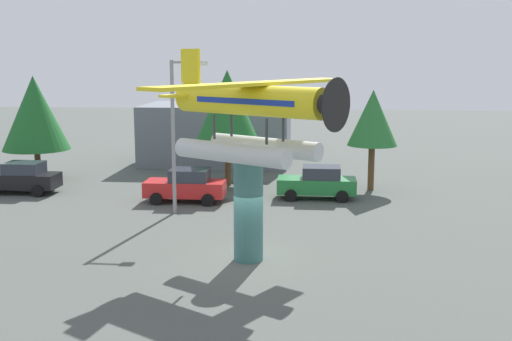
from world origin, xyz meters
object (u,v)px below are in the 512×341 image
at_px(display_pedestal, 248,210).
at_px(car_mid_red, 186,185).
at_px(floatplane_monument, 251,114).
at_px(car_near_black, 21,178).
at_px(streetlight_primary, 177,125).
at_px(car_far_green, 318,182).
at_px(tree_east, 227,110).
at_px(storefront_building, 217,134).
at_px(tree_center_back, 373,118).
at_px(tree_west, 35,113).

height_order(display_pedestal, car_mid_red, display_pedestal).
relative_size(floatplane_monument, car_near_black, 2.24).
bearing_deg(streetlight_primary, car_mid_red, 92.93).
height_order(car_mid_red, car_far_green, same).
distance_m(display_pedestal, streetlight_primary, 8.43).
bearing_deg(car_mid_red, tree_east, -109.63).
xyz_separation_m(floatplane_monument, tree_east, (-2.81, 13.87, -1.02)).
distance_m(streetlight_primary, storefront_building, 15.24).
height_order(car_near_black, car_far_green, same).
distance_m(streetlight_primary, tree_east, 7.03).
relative_size(car_far_green, storefront_building, 0.41).
xyz_separation_m(car_near_black, tree_east, (11.21, 3.20, 3.62)).
height_order(streetlight_primary, tree_center_back, streetlight_primary).
xyz_separation_m(car_near_black, car_far_green, (16.51, 0.19, 0.00)).
height_order(storefront_building, tree_east, tree_east).
bearing_deg(storefront_building, display_pedestal, -78.19).
relative_size(floatplane_monument, car_far_green, 2.24).
distance_m(car_mid_red, tree_west, 11.85).
relative_size(streetlight_primary, storefront_building, 0.72).
bearing_deg(storefront_building, streetlight_primary, -88.35).
relative_size(tree_west, tree_east, 0.94).
bearing_deg(streetlight_primary, display_pedestal, -58.98).
relative_size(car_far_green, streetlight_primary, 0.57).
bearing_deg(tree_east, car_far_green, -29.55).
height_order(display_pedestal, car_far_green, display_pedestal).
distance_m(tree_west, tree_east, 11.89).
bearing_deg(storefront_building, tree_west, -142.07).
xyz_separation_m(car_mid_red, streetlight_primary, (0.12, -2.42, 3.45)).
height_order(display_pedestal, floatplane_monument, floatplane_monument).
relative_size(car_near_black, car_mid_red, 1.00).
relative_size(car_mid_red, streetlight_primary, 0.57).
bearing_deg(car_far_green, car_mid_red, 11.88).
xyz_separation_m(floatplane_monument, car_mid_red, (-4.40, 9.42, -4.64)).
distance_m(display_pedestal, floatplane_monument, 3.60).
bearing_deg(floatplane_monument, tree_west, 167.58).
bearing_deg(tree_center_back, car_far_green, -139.87).
bearing_deg(tree_west, tree_center_back, -2.46).
bearing_deg(car_near_black, car_far_green, -179.33).
relative_size(display_pedestal, floatplane_monument, 0.41).
bearing_deg(car_mid_red, tree_west, -25.38).
xyz_separation_m(floatplane_monument, car_near_black, (-14.03, 10.67, -4.64)).
bearing_deg(car_near_black, streetlight_primary, 159.33).
relative_size(display_pedestal, car_far_green, 0.92).
xyz_separation_m(display_pedestal, car_near_black, (-13.91, 10.60, -1.04)).
relative_size(streetlight_primary, tree_west, 1.15).
xyz_separation_m(storefront_building, tree_center_back, (10.24, -8.64, 2.02)).
distance_m(car_far_green, tree_center_back, 5.13).
bearing_deg(tree_west, car_far_green, -11.29).
relative_size(floatplane_monument, tree_east, 1.38).
relative_size(car_near_black, car_far_green, 1.00).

